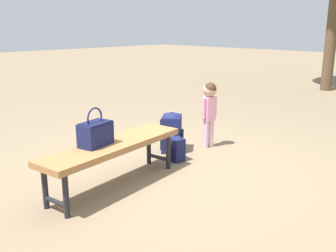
{
  "coord_description": "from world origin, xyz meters",
  "views": [
    {
      "loc": [
        -2.86,
        -2.76,
        1.55
      ],
      "look_at": [
        0.11,
        0.12,
        0.45
      ],
      "focal_mm": 40.66,
      "sensor_mm": 36.0,
      "label": 1
    }
  ],
  "objects": [
    {
      "name": "child_standing",
      "position": [
        0.92,
        0.17,
        0.56
      ],
      "size": [
        0.23,
        0.17,
        0.85
      ],
      "color": "#E5B2C6",
      "rests_on": "ground"
    },
    {
      "name": "backpack_large",
      "position": [
        0.48,
        0.41,
        0.26
      ],
      "size": [
        0.38,
        0.37,
        0.52
      ],
      "color": "#191E4C",
      "rests_on": "ground"
    },
    {
      "name": "park_bench",
      "position": [
        -0.71,
        0.06,
        0.39
      ],
      "size": [
        1.64,
        0.6,
        0.45
      ],
      "color": "#9E6B3D",
      "rests_on": "ground"
    },
    {
      "name": "backpack_small",
      "position": [
        0.25,
        0.13,
        0.16
      ],
      "size": [
        0.19,
        0.21,
        0.32
      ],
      "color": "#191E4C",
      "rests_on": "ground"
    },
    {
      "name": "ground_plane",
      "position": [
        0.0,
        0.0,
        0.0
      ],
      "size": [
        40.0,
        40.0,
        0.0
      ],
      "primitive_type": "plane",
      "color": "#7F6B51",
      "rests_on": "ground"
    },
    {
      "name": "handbag",
      "position": [
        -0.88,
        0.11,
        0.58
      ],
      "size": [
        0.35,
        0.24,
        0.37
      ],
      "color": "#191E4C",
      "rests_on": "park_bench"
    }
  ]
}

